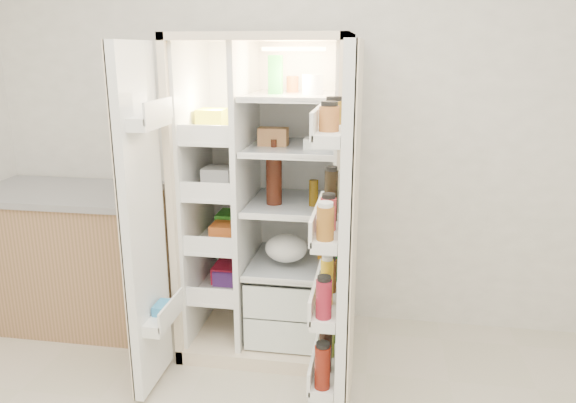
# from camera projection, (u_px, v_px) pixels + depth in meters

# --- Properties ---
(wall_back) EXTENTS (4.00, 0.02, 2.70)m
(wall_back) POSITION_uv_depth(u_px,v_px,m) (304.00, 112.00, 3.33)
(wall_back) COLOR white
(wall_back) RESTS_ON floor
(refrigerator) EXTENTS (0.92, 0.70, 1.80)m
(refrigerator) POSITION_uv_depth(u_px,v_px,m) (271.00, 222.00, 3.19)
(refrigerator) COLOR beige
(refrigerator) RESTS_ON floor
(freezer_door) EXTENTS (0.15, 0.40, 1.72)m
(freezer_door) POSITION_uv_depth(u_px,v_px,m) (144.00, 225.00, 2.65)
(freezer_door) COLOR white
(freezer_door) RESTS_ON floor
(fridge_door) EXTENTS (0.17, 0.58, 1.72)m
(fridge_door) POSITION_uv_depth(u_px,v_px,m) (344.00, 247.00, 2.42)
(fridge_door) COLOR white
(fridge_door) RESTS_ON floor
(kitchen_counter) EXTENTS (1.21, 0.64, 0.88)m
(kitchen_counter) POSITION_uv_depth(u_px,v_px,m) (63.00, 256.00, 3.50)
(kitchen_counter) COLOR #A27551
(kitchen_counter) RESTS_ON floor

